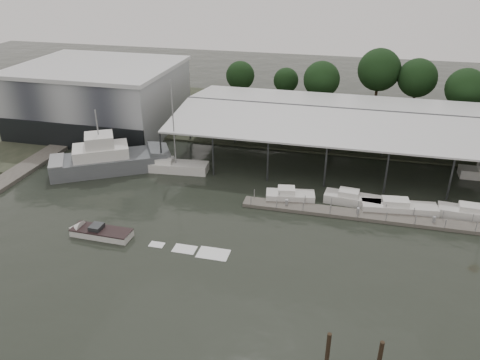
# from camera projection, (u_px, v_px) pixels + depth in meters

# --- Properties ---
(ground) EXTENTS (200.00, 200.00, 0.00)m
(ground) POSITION_uv_depth(u_px,v_px,m) (211.00, 249.00, 46.59)
(ground) COLOR black
(ground) RESTS_ON ground
(land_strip_far) EXTENTS (140.00, 30.00, 0.30)m
(land_strip_far) POSITION_uv_depth(u_px,v_px,m) (280.00, 117.00, 83.17)
(land_strip_far) COLOR #404433
(land_strip_far) RESTS_ON ground
(land_strip_west) EXTENTS (20.00, 40.00, 0.30)m
(land_strip_west) POSITION_uv_depth(u_px,v_px,m) (42.00, 121.00, 81.29)
(land_strip_west) COLOR #404433
(land_strip_west) RESTS_ON ground
(storage_warehouse) EXTENTS (24.50, 20.50, 10.50)m
(storage_warehouse) POSITION_uv_depth(u_px,v_px,m) (100.00, 97.00, 76.38)
(storage_warehouse) COLOR #989DA2
(storage_warehouse) RESTS_ON ground
(covered_boat_shed) EXTENTS (58.24, 24.00, 6.96)m
(covered_boat_shed) POSITION_uv_depth(u_px,v_px,m) (387.00, 116.00, 64.66)
(covered_boat_shed) COLOR silver
(covered_boat_shed) RESTS_ON ground
(trawler_dock) EXTENTS (3.00, 18.00, 0.50)m
(trawler_dock) POSITION_uv_depth(u_px,v_px,m) (35.00, 162.00, 65.13)
(trawler_dock) COLOR #625E56
(trawler_dock) RESTS_ON ground
(floating_dock) EXTENTS (28.00, 2.00, 1.40)m
(floating_dock) POSITION_uv_depth(u_px,v_px,m) (367.00, 216.00, 52.00)
(floating_dock) COLOR #625E56
(floating_dock) RESTS_ON ground
(grey_trawler) EXTENTS (15.88, 12.01, 8.84)m
(grey_trawler) POSITION_uv_depth(u_px,v_px,m) (110.00, 159.00, 62.69)
(grey_trawler) COLOR #5A5E63
(grey_trawler) RESTS_ON ground
(white_sailboat) EXTENTS (9.69, 3.40, 12.57)m
(white_sailboat) POSITION_uv_depth(u_px,v_px,m) (172.00, 166.00, 62.92)
(white_sailboat) COLOR silver
(white_sailboat) RESTS_ON ground
(speedboat_underway) EXTENTS (18.05, 2.64, 2.00)m
(speedboat_underway) POSITION_uv_depth(u_px,v_px,m) (97.00, 232.00, 48.63)
(speedboat_underway) COLOR silver
(speedboat_underway) RESTS_ON ground
(moored_cruiser_0) EXTENTS (5.97, 3.09, 1.70)m
(moored_cruiser_0) POSITION_uv_depth(u_px,v_px,m) (290.00, 196.00, 55.34)
(moored_cruiser_0) COLOR silver
(moored_cruiser_0) RESTS_ON ground
(moored_cruiser_1) EXTENTS (6.70, 2.84, 1.70)m
(moored_cruiser_1) POSITION_uv_depth(u_px,v_px,m) (352.00, 199.00, 54.74)
(moored_cruiser_1) COLOR silver
(moored_cruiser_1) RESTS_ON ground
(moored_cruiser_2) EXTENTS (8.46, 3.08, 1.70)m
(moored_cruiser_2) POSITION_uv_depth(u_px,v_px,m) (399.00, 208.00, 52.82)
(moored_cruiser_2) COLOR silver
(moored_cruiser_2) RESTS_ON ground
(moored_cruiser_3) EXTENTS (8.07, 2.85, 1.70)m
(moored_cruiser_3) POSITION_uv_depth(u_px,v_px,m) (475.00, 214.00, 51.55)
(moored_cruiser_3) COLOR silver
(moored_cruiser_3) RESTS_ON ground
(horizon_tree_line) EXTENTS (72.36, 12.51, 11.39)m
(horizon_tree_line) POSITION_uv_depth(u_px,v_px,m) (412.00, 82.00, 81.08)
(horizon_tree_line) COLOR black
(horizon_tree_line) RESTS_ON ground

